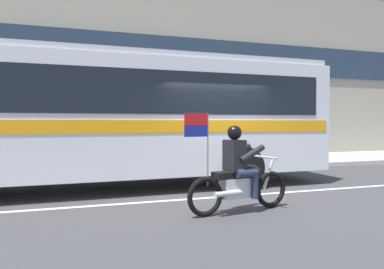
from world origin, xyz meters
name	(u,v)px	position (x,y,z in m)	size (l,w,h in m)	color
ground_plane	(218,192)	(0.00, 0.00, 0.00)	(60.00, 60.00, 0.00)	#3D3D3F
sidewalk_curb	(164,165)	(0.00, 5.10, 0.07)	(28.00, 3.80, 0.15)	#B7B2A8
lane_center_stripe	(229,196)	(0.00, -0.60, 0.00)	(26.60, 0.14, 0.01)	silver
office_building_facade	(150,8)	(0.00, 7.39, 6.39)	(28.00, 0.89, 12.77)	gray
transit_bus	(108,111)	(-2.38, 1.19, 1.88)	(11.02, 2.81, 3.22)	silver
motorcycle_with_rider	(239,175)	(-0.42, -1.94, 0.67)	(2.17, 0.73, 1.78)	black
fire_hydrant	(137,156)	(-1.13, 4.20, 0.52)	(0.22, 0.30, 0.75)	gold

